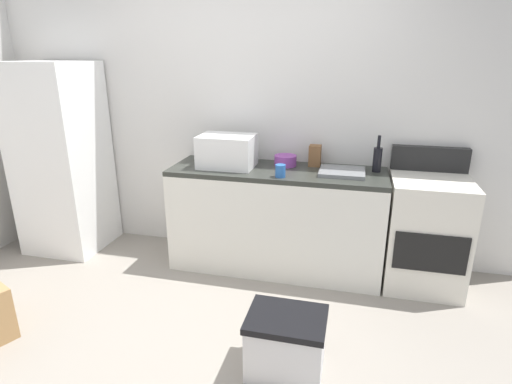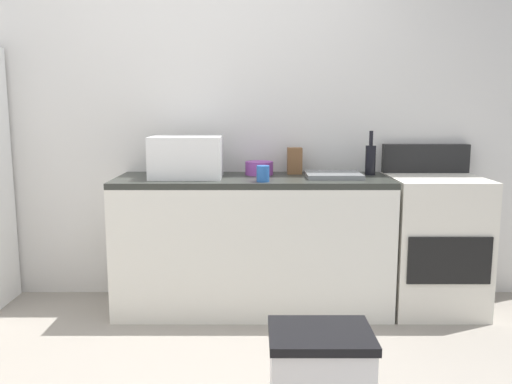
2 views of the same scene
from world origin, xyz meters
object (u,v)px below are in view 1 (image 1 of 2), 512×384
(wine_bottle, at_px, (377,159))
(mixing_bowl, at_px, (285,160))
(knife_block, at_px, (315,156))
(storage_bin, at_px, (286,343))
(refrigerator, at_px, (62,159))
(microwave, at_px, (227,151))
(coffee_mug, at_px, (280,171))
(stove_oven, at_px, (425,231))

(wine_bottle, height_order, mixing_bowl, wine_bottle)
(wine_bottle, relative_size, knife_block, 1.67)
(knife_block, bearing_deg, storage_bin, -89.24)
(refrigerator, relative_size, microwave, 3.82)
(coffee_mug, distance_m, mixing_bowl, 0.35)
(stove_oven, distance_m, wine_bottle, 0.70)
(stove_oven, height_order, mixing_bowl, stove_oven)
(refrigerator, distance_m, coffee_mug, 2.12)
(knife_block, distance_m, storage_bin, 1.65)
(stove_oven, bearing_deg, wine_bottle, 164.05)
(knife_block, height_order, storage_bin, knife_block)
(microwave, xyz_separation_m, coffee_mug, (0.50, -0.20, -0.09))
(microwave, height_order, coffee_mug, microwave)
(refrigerator, height_order, coffee_mug, refrigerator)
(knife_block, relative_size, storage_bin, 0.39)
(coffee_mug, bearing_deg, knife_block, 60.79)
(microwave, relative_size, knife_block, 2.56)
(microwave, height_order, wine_bottle, wine_bottle)
(knife_block, xyz_separation_m, mixing_bowl, (-0.25, -0.05, -0.04))
(refrigerator, xyz_separation_m, knife_block, (2.34, 0.24, 0.11))
(wine_bottle, xyz_separation_m, knife_block, (-0.51, 0.06, -0.02))
(coffee_mug, height_order, knife_block, knife_block)
(refrigerator, relative_size, mixing_bowl, 9.24)
(knife_block, bearing_deg, wine_bottle, -6.89)
(microwave, relative_size, wine_bottle, 1.53)
(coffee_mug, xyz_separation_m, knife_block, (0.22, 0.40, 0.04))
(storage_bin, bearing_deg, knife_block, 90.76)
(wine_bottle, xyz_separation_m, storage_bin, (-0.49, -1.38, -0.82))
(stove_oven, height_order, coffee_mug, stove_oven)
(refrigerator, height_order, knife_block, refrigerator)
(storage_bin, bearing_deg, microwave, 120.75)
(wine_bottle, relative_size, coffee_mug, 3.00)
(mixing_bowl, bearing_deg, storage_bin, -79.25)
(refrigerator, xyz_separation_m, mixing_bowl, (2.10, 0.19, 0.07))
(stove_oven, xyz_separation_m, storage_bin, (-0.91, -1.27, -0.27))
(wine_bottle, bearing_deg, storage_bin, -109.58)
(coffee_mug, bearing_deg, refrigerator, 175.54)
(stove_oven, bearing_deg, refrigerator, -179.03)
(stove_oven, distance_m, knife_block, 1.08)
(refrigerator, height_order, microwave, refrigerator)
(stove_oven, xyz_separation_m, microwave, (-1.65, -0.02, 0.57))
(microwave, distance_m, wine_bottle, 1.24)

